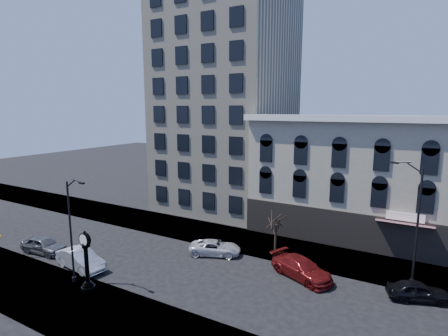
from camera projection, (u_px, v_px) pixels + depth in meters
The scene contains 14 objects.
ground at pixel (179, 268), 29.03m from camera, with size 160.00×160.00×0.00m, color black.
sidewalk_far at pixel (226, 237), 35.88m from camera, with size 160.00×6.00×0.12m, color gray.
sidewalk_near at pixel (104, 316), 22.15m from camera, with size 160.00×6.00×0.12m, color gray.
cream_tower at pixel (226, 59), 44.95m from camera, with size 15.90×15.40×42.50m.
victorian_row at pixel (366, 178), 35.84m from camera, with size 22.60×11.19×12.50m.
street_clock at pixel (87, 263), 24.94m from camera, with size 1.01×1.01×4.47m.
street_lamp_near at pixel (73, 204), 25.08m from camera, with size 2.12×0.49×8.20m.
street_lamp_far at pixel (410, 191), 25.32m from camera, with size 2.37×0.87×9.36m.
bare_tree_far at pixel (276, 218), 31.40m from camera, with size 2.48×2.48×4.25m.
car_near_a at pixel (44, 245), 31.89m from camera, with size 1.81×4.49×1.53m, color #595B60.
car_near_b at pixel (81, 259), 28.74m from camera, with size 1.73×4.95×1.63m, color silver.
car_far_a at pixel (215, 248), 31.57m from camera, with size 2.13×4.62×1.28m, color silver.
car_far_b at pixel (301, 268), 27.23m from camera, with size 2.16×5.30×1.54m, color maroon.
car_far_c at pixel (418, 291), 23.98m from camera, with size 1.61×4.01×1.37m, color black.
Camera 1 is at (16.62, -21.87, 13.06)m, focal length 28.00 mm.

